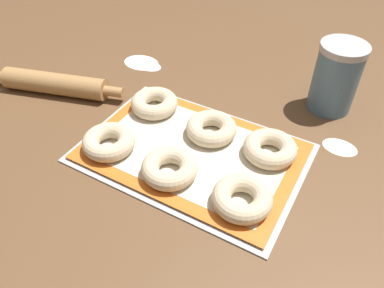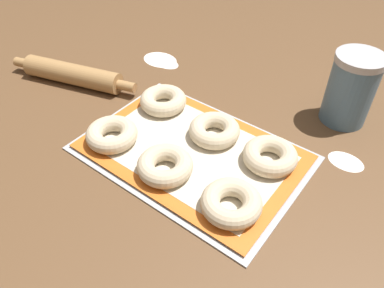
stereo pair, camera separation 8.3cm
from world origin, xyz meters
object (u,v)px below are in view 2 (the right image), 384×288
object	(u,v)px
bagel_front_right	(231,203)
bagel_back_right	(270,156)
rolling_pin	(73,74)
bagel_back_left	(163,100)
bagel_front_center	(165,166)
baking_tray	(192,153)
bagel_back_center	(213,129)
flour_canister	(351,89)
bagel_front_left	(112,134)

from	to	relation	value
bagel_front_right	bagel_back_right	bearing A→B (deg)	91.31
rolling_pin	bagel_back_left	bearing A→B (deg)	11.56
bagel_front_center	baking_tray	bearing A→B (deg)	87.20
baking_tray	bagel_back_center	xyz separation A→B (m)	(0.01, 0.07, 0.03)
flour_canister	bagel_back_center	bearing A→B (deg)	-129.04
baking_tray	bagel_front_left	world-z (taller)	bagel_front_left
bagel_back_right	flour_canister	world-z (taller)	flour_canister
bagel_front_right	bagel_back_right	distance (m)	0.16
flour_canister	rolling_pin	world-z (taller)	flour_canister
bagel_front_center	rolling_pin	xyz separation A→B (m)	(-0.43, 0.11, -0.00)
bagel_front_left	bagel_back_left	size ratio (longest dim) A/B	1.00
bagel_front_center	bagel_back_right	distance (m)	0.22
bagel_front_left	bagel_back_center	bearing A→B (deg)	41.71
bagel_back_left	bagel_back_center	world-z (taller)	same
baking_tray	bagel_back_left	bearing A→B (deg)	151.52
bagel_front_center	bagel_back_center	distance (m)	0.16
bagel_back_center	bagel_back_right	distance (m)	0.15
baking_tray	flour_canister	size ratio (longest dim) A/B	2.78
bagel_front_left	bagel_front_right	size ratio (longest dim) A/B	1.00
baking_tray	bagel_back_right	distance (m)	0.17
bagel_front_center	bagel_front_right	world-z (taller)	same
baking_tray	bagel_front_center	size ratio (longest dim) A/B	4.16
rolling_pin	bagel_front_center	bearing A→B (deg)	-14.74
baking_tray	bagel_front_right	bearing A→B (deg)	-28.34
bagel_front_left	rolling_pin	size ratio (longest dim) A/B	0.31
baking_tray	bagel_back_center	size ratio (longest dim) A/B	4.16
bagel_back_right	rolling_pin	size ratio (longest dim) A/B	0.31
bagel_back_left	flour_canister	world-z (taller)	flour_canister
bagel_back_left	bagel_back_right	distance (m)	0.31
baking_tray	rolling_pin	distance (m)	0.44
baking_tray	rolling_pin	world-z (taller)	rolling_pin
bagel_front_right	bagel_back_left	bearing A→B (deg)	151.59
bagel_back_center	rolling_pin	world-z (taller)	rolling_pin
flour_canister	bagel_front_right	bearing A→B (deg)	-98.31
bagel_front_left	bagel_back_left	world-z (taller)	same
flour_canister	rolling_pin	size ratio (longest dim) A/B	0.47
flour_canister	bagel_front_left	bearing A→B (deg)	-132.81
baking_tray	rolling_pin	bearing A→B (deg)	176.39
baking_tray	bagel_front_right	size ratio (longest dim) A/B	4.16
bagel_back_right	baking_tray	bearing A→B (deg)	-155.34
bagel_front_right	bagel_back_center	distance (m)	0.22
bagel_front_left	rolling_pin	world-z (taller)	rolling_pin
bagel_back_center	bagel_back_right	xyz separation A→B (m)	(0.15, 0.00, 0.00)
bagel_back_left	bagel_back_right	bearing A→B (deg)	-2.60
flour_canister	rolling_pin	xyz separation A→B (m)	(-0.66, -0.30, -0.06)
bagel_front_right	bagel_back_left	world-z (taller)	same
bagel_back_center	bagel_back_right	bearing A→B (deg)	1.07
bagel_front_center	bagel_back_center	bearing A→B (deg)	85.63
bagel_back_center	rolling_pin	xyz separation A→B (m)	(-0.45, -0.04, -0.00)
bagel_back_center	bagel_front_right	bearing A→B (deg)	-45.55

